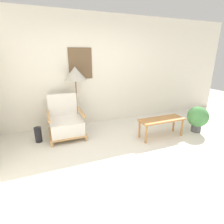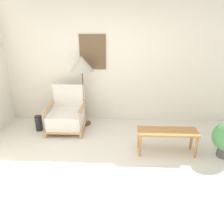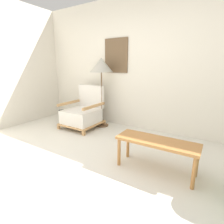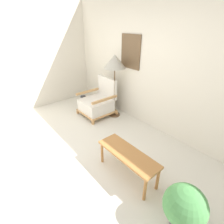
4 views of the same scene
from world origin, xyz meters
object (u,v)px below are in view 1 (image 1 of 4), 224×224
floor_lamp (75,75)px  potted_plant (198,117)px  vase (38,135)px  armchair (66,123)px  coffee_table (162,121)px

floor_lamp → potted_plant: floor_lamp is taller
vase → floor_lamp: bearing=21.1°
floor_lamp → potted_plant: 3.00m
armchair → vase: 0.62m
coffee_table → vase: coffee_table is taller
coffee_table → potted_plant: (0.96, -0.08, -0.01)m
armchair → potted_plant: (2.90, -0.91, 0.04)m
vase → potted_plant: size_ratio=0.53×
floor_lamp → armchair: bearing=-139.1°
coffee_table → potted_plant: potted_plant is taller
armchair → floor_lamp: 1.09m
armchair → potted_plant: bearing=-17.4°
coffee_table → armchair: bearing=156.8°
coffee_table → vase: bearing=163.3°
floor_lamp → coffee_table: bearing=-34.6°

